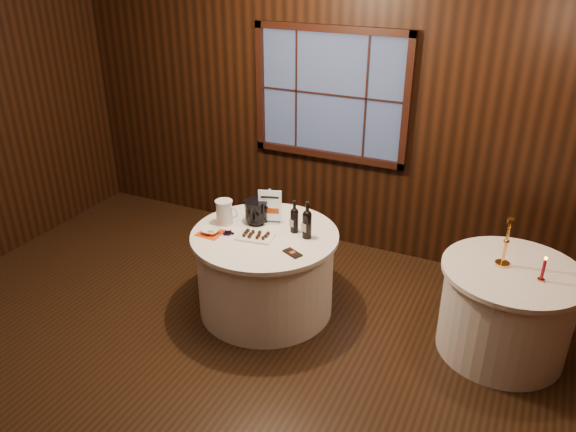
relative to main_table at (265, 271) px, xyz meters
The scene contains 16 objects.
ground 1.07m from the main_table, 90.00° to the right, with size 6.00×6.00×0.00m, color black.
back_wall 1.88m from the main_table, 90.00° to the left, with size 6.00×0.10×3.00m.
main_table is the anchor object (origin of this frame).
side_table 2.02m from the main_table, ahead, with size 1.08×1.08×0.77m.
sign_stand 0.54m from the main_table, 104.15° to the left, with size 0.20×0.15×0.33m.
port_bottle_left 0.57m from the main_table, 32.40° to the left, with size 0.07×0.08×0.29m.
port_bottle_right 0.64m from the main_table, 14.11° to the left, with size 0.08×0.09×0.33m.
ice_bucket 0.54m from the main_table, 137.42° to the left, with size 0.21×0.21×0.21m.
chocolate_plate 0.41m from the main_table, 109.42° to the right, with size 0.33×0.24×0.04m.
chocolate_box 0.57m from the main_table, 30.60° to the right, with size 0.16×0.08×0.01m, color black.
grape_bunch 0.51m from the main_table, 148.14° to the right, with size 0.15×0.09×0.03m.
glass_pitcher 0.64m from the main_table, behind, with size 0.21×0.16×0.22m.
orange_napkin 0.60m from the main_table, 155.00° to the right, with size 0.21×0.21×0.00m, color #DA4112.
cracker_bowl 0.62m from the main_table, 155.00° to the right, with size 0.15×0.15×0.04m, color white.
brass_candlestick 2.01m from the main_table, ahead, with size 0.11×0.11×0.40m.
red_candle 2.26m from the main_table, ahead, with size 0.05×0.05×0.20m.
Camera 1 is at (2.01, -2.77, 3.03)m, focal length 35.00 mm.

